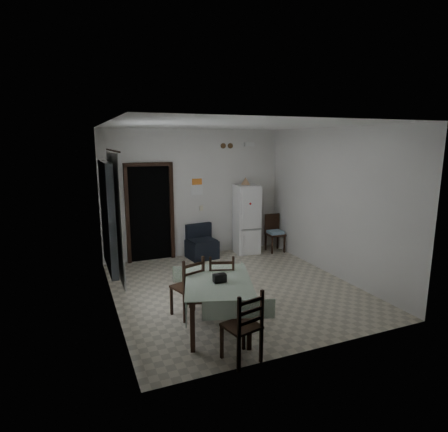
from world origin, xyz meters
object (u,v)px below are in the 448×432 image
Objects in this scene: fridge at (246,219)px; corner_chair at (275,233)px; dining_chair_far_left at (187,286)px; dining_chair_near_head at (241,325)px; navy_seat at (202,242)px; dining_table at (218,304)px; dining_chair_far_right at (221,282)px.

corner_chair is (0.69, -0.19, -0.37)m from fridge.
dining_chair_far_left is 1.03× the size of dining_chair_near_head.
corner_chair is 0.96× the size of dining_chair_near_head.
fridge is 1.76× the size of dining_chair_near_head.
navy_seat is 0.85× the size of corner_chair.
fridge is at bearing -7.66° from navy_seat.
dining_table is 0.58m from dining_chair_far_right.
dining_chair_far_right reaches higher than corner_chair.
fridge is 4.52m from dining_chair_near_head.
fridge is 3.49m from dining_chair_far_left.
dining_chair_far_right is 1.40m from dining_chair_near_head.
fridge is 0.80m from corner_chair.
dining_chair_far_left reaches higher than corner_chair.
navy_seat is 4.13m from dining_chair_near_head.
corner_chair is 3.45m from dining_chair_far_right.
dining_chair_near_head is at bearing 97.09° from dining_chair_far_right.
dining_chair_near_head reaches higher than navy_seat.
navy_seat is at bearing 175.22° from corner_chair.
fridge is at bearing -148.74° from dining_chair_far_left.
dining_chair_far_left reaches higher than dining_chair_far_right.
dining_chair_near_head is (-2.02, -4.03, -0.35)m from fridge.
fridge is at bearing -129.45° from dining_chair_near_head.
dining_chair_near_head is at bearing -110.70° from fridge.
navy_seat is at bearing -131.61° from dining_chair_far_left.
dining_chair_near_head is (-0.29, -1.37, -0.00)m from dining_chair_far_right.
dining_chair_far_left is 1.43m from dining_chair_near_head.
corner_chair is at bearing -158.42° from dining_chair_far_left.
dining_chair_near_head is at bearing -110.24° from navy_seat.
navy_seat reaches higher than dining_table.
navy_seat is 0.80× the size of dining_chair_far_left.
corner_chair is 0.64× the size of dining_table.
dining_chair_far_left reaches higher than dining_table.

